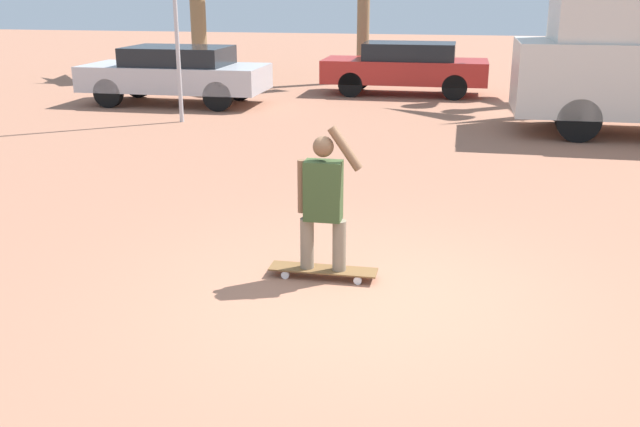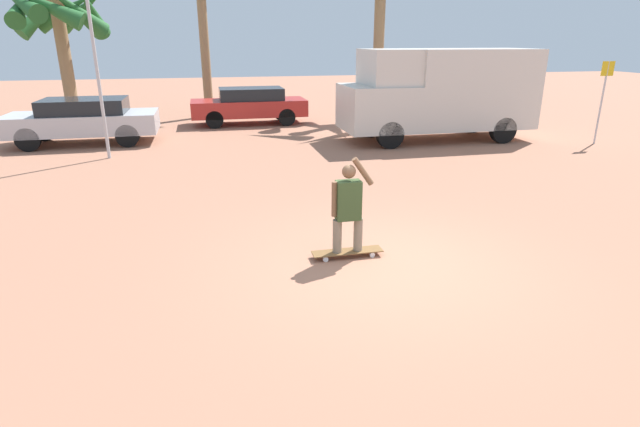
% 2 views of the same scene
% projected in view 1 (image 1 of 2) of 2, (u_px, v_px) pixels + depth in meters
% --- Properties ---
extents(ground_plane, '(80.00, 80.00, 0.00)m').
position_uv_depth(ground_plane, '(363.00, 298.00, 6.86)').
color(ground_plane, '#A36B51').
extents(skateboard, '(1.11, 0.26, 0.10)m').
position_uv_depth(skateboard, '(323.00, 270.00, 7.32)').
color(skateboard, brown).
rests_on(skateboard, ground_plane).
extents(person_skateboarder, '(0.65, 0.22, 1.49)m').
position_uv_depth(person_skateboarder, '(323.00, 197.00, 7.08)').
color(person_skateboarder, gray).
rests_on(person_skateboarder, skateboard).
extents(parked_car_red, '(4.47, 1.73, 1.41)m').
position_uv_depth(parked_car_red, '(406.00, 67.00, 19.59)').
color(parked_car_red, black).
rests_on(parked_car_red, ground_plane).
extents(parked_car_silver, '(4.59, 1.95, 1.44)m').
position_uv_depth(parked_car_silver, '(176.00, 73.00, 17.99)').
color(parked_car_silver, black).
rests_on(parked_car_silver, ground_plane).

